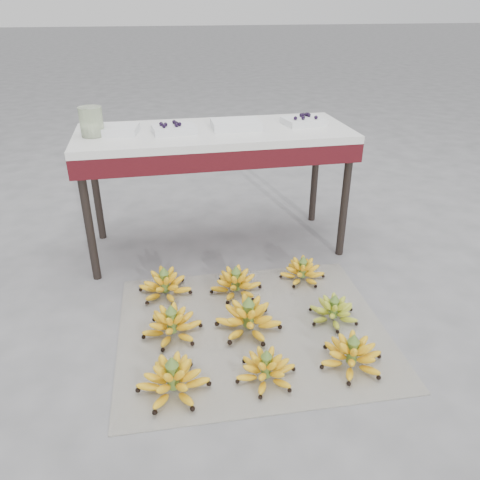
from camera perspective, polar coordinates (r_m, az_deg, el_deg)
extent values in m
plane|color=#5D5D60|center=(2.26, 4.23, -11.13)|extent=(60.00, 60.00, 0.00)
cube|color=beige|center=(2.27, 1.47, -10.78)|extent=(1.29, 1.09, 0.01)
ellipsoid|color=yellow|center=(1.96, -8.13, -16.83)|extent=(0.35, 0.35, 0.08)
ellipsoid|color=yellow|center=(1.93, -8.20, -16.04)|extent=(0.25, 0.25, 0.06)
ellipsoid|color=yellow|center=(1.91, -8.27, -15.27)|extent=(0.16, 0.16, 0.05)
cylinder|color=#52742B|center=(1.93, -8.20, -16.04)|extent=(0.05, 0.05, 0.12)
cone|color=#52742B|center=(1.88, -8.35, -14.39)|extent=(0.06, 0.06, 0.04)
ellipsoid|color=yellow|center=(1.99, 3.19, -15.72)|extent=(0.31, 0.31, 0.07)
ellipsoid|color=yellow|center=(1.97, 3.22, -15.03)|extent=(0.22, 0.22, 0.06)
ellipsoid|color=yellow|center=(1.95, 3.24, -14.37)|extent=(0.14, 0.14, 0.05)
cylinder|color=#52742B|center=(1.97, 3.22, -15.03)|extent=(0.04, 0.04, 0.10)
cone|color=#52742B|center=(1.93, 3.27, -13.61)|extent=(0.05, 0.05, 0.04)
ellipsoid|color=yellow|center=(2.10, 13.42, -13.77)|extent=(0.33, 0.33, 0.08)
ellipsoid|color=yellow|center=(2.08, 13.53, -13.04)|extent=(0.23, 0.23, 0.06)
ellipsoid|color=yellow|center=(2.06, 13.63, -12.33)|extent=(0.15, 0.15, 0.05)
cylinder|color=#52742B|center=(2.08, 13.53, -13.04)|extent=(0.04, 0.04, 0.11)
cone|color=#52742B|center=(2.04, 13.75, -11.51)|extent=(0.05, 0.05, 0.04)
ellipsoid|color=yellow|center=(2.23, -8.25, -10.49)|extent=(0.30, 0.30, 0.08)
ellipsoid|color=yellow|center=(2.21, -8.31, -9.76)|extent=(0.21, 0.21, 0.06)
ellipsoid|color=yellow|center=(2.19, -8.37, -9.06)|extent=(0.14, 0.14, 0.05)
cylinder|color=#52742B|center=(2.21, -8.31, -9.76)|extent=(0.04, 0.04, 0.11)
cone|color=#52742B|center=(2.17, -8.44, -8.26)|extent=(0.05, 0.05, 0.04)
ellipsoid|color=yellow|center=(2.24, 1.02, -9.88)|extent=(0.40, 0.40, 0.09)
ellipsoid|color=yellow|center=(2.21, 1.03, -9.06)|extent=(0.28, 0.28, 0.07)
ellipsoid|color=yellow|center=(2.19, 1.04, -8.28)|extent=(0.18, 0.18, 0.06)
cylinder|color=#52742B|center=(2.21, 1.03, -9.06)|extent=(0.05, 0.05, 0.12)
cone|color=#52742B|center=(2.17, 1.05, -7.37)|extent=(0.06, 0.06, 0.05)
ellipsoid|color=#9EBB30|center=(2.35, 11.29, -8.77)|extent=(0.25, 0.25, 0.07)
ellipsoid|color=#9EBB30|center=(2.33, 11.36, -8.15)|extent=(0.18, 0.18, 0.05)
ellipsoid|color=#9EBB30|center=(2.31, 11.43, -7.56)|extent=(0.12, 0.12, 0.04)
cylinder|color=#52742B|center=(2.33, 11.36, -8.15)|extent=(0.04, 0.04, 0.10)
cone|color=#52742B|center=(2.29, 11.50, -6.89)|extent=(0.05, 0.05, 0.04)
ellipsoid|color=yellow|center=(2.51, -9.11, -5.74)|extent=(0.36, 0.36, 0.08)
ellipsoid|color=yellow|center=(2.49, -9.17, -5.06)|extent=(0.25, 0.25, 0.06)
ellipsoid|color=yellow|center=(2.48, -9.23, -4.40)|extent=(0.17, 0.17, 0.05)
cylinder|color=#52742B|center=(2.49, -9.17, -5.06)|extent=(0.04, 0.04, 0.11)
cone|color=#52742B|center=(2.46, -9.29, -3.65)|extent=(0.05, 0.05, 0.04)
ellipsoid|color=yellow|center=(2.50, -0.49, -5.61)|extent=(0.35, 0.35, 0.08)
ellipsoid|color=yellow|center=(2.48, -0.49, -4.93)|extent=(0.24, 0.24, 0.06)
ellipsoid|color=yellow|center=(2.46, -0.50, -4.29)|extent=(0.16, 0.16, 0.05)
cylinder|color=#52742B|center=(2.48, -0.49, -4.93)|extent=(0.04, 0.04, 0.11)
cone|color=#52742B|center=(2.44, -0.50, -3.56)|extent=(0.05, 0.05, 0.04)
ellipsoid|color=yellow|center=(2.63, 7.60, -4.08)|extent=(0.30, 0.30, 0.07)
ellipsoid|color=yellow|center=(2.62, 7.64, -3.49)|extent=(0.21, 0.21, 0.05)
ellipsoid|color=yellow|center=(2.60, 7.68, -2.93)|extent=(0.14, 0.14, 0.04)
cylinder|color=#52742B|center=(2.62, 7.64, -3.49)|extent=(0.04, 0.04, 0.10)
cone|color=#52742B|center=(2.59, 7.73, -2.29)|extent=(0.05, 0.05, 0.04)
cylinder|color=black|center=(2.61, -17.99, 2.16)|extent=(0.05, 0.05, 0.70)
cylinder|color=black|center=(2.81, 12.64, 4.65)|extent=(0.05, 0.05, 0.70)
cylinder|color=black|center=(3.09, -17.19, 6.14)|extent=(0.05, 0.05, 0.70)
cylinder|color=black|center=(3.26, 9.13, 8.11)|extent=(0.05, 0.05, 0.70)
cube|color=#450D14|center=(2.76, -3.12, 11.43)|extent=(1.55, 0.62, 0.10)
cube|color=silver|center=(2.74, -3.16, 12.88)|extent=(1.55, 0.62, 0.04)
cube|color=silver|center=(2.73, -15.07, 12.87)|extent=(0.28, 0.22, 0.04)
cube|color=silver|center=(2.68, -8.04, 13.23)|extent=(0.25, 0.19, 0.04)
sphere|color=black|center=(2.72, -8.04, 14.07)|extent=(0.02, 0.02, 0.02)
sphere|color=black|center=(2.69, -7.78, 13.93)|extent=(0.02, 0.02, 0.02)
sphere|color=black|center=(2.64, -7.77, 13.71)|extent=(0.02, 0.02, 0.02)
sphere|color=black|center=(2.67, -9.07, 13.74)|extent=(0.02, 0.02, 0.02)
sphere|color=black|center=(2.67, -7.38, 13.84)|extent=(0.02, 0.02, 0.02)
sphere|color=black|center=(2.68, -9.59, 13.79)|extent=(0.02, 0.02, 0.02)
sphere|color=black|center=(2.63, -9.26, 13.56)|extent=(0.02, 0.02, 0.02)
cube|color=silver|center=(2.76, -0.51, 13.94)|extent=(0.28, 0.20, 0.04)
cube|color=silver|center=(2.87, 7.78, 14.15)|extent=(0.26, 0.21, 0.04)
sphere|color=black|center=(2.89, 7.47, 14.87)|extent=(0.02, 0.02, 0.02)
sphere|color=black|center=(2.82, 7.71, 14.54)|extent=(0.02, 0.02, 0.02)
sphere|color=black|center=(2.89, 8.39, 14.84)|extent=(0.02, 0.02, 0.02)
sphere|color=black|center=(2.91, 8.10, 14.93)|extent=(0.02, 0.02, 0.02)
sphere|color=black|center=(2.90, 7.72, 14.91)|extent=(0.02, 0.02, 0.02)
sphere|color=black|center=(2.84, 9.25, 14.54)|extent=(0.02, 0.02, 0.02)
sphere|color=black|center=(2.91, 8.27, 14.93)|extent=(0.02, 0.02, 0.02)
sphere|color=black|center=(2.80, 6.78, 14.53)|extent=(0.02, 0.02, 0.02)
cylinder|color=beige|center=(2.69, -17.66, 13.58)|extent=(0.14, 0.14, 0.16)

